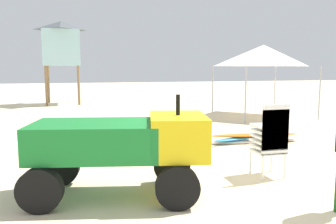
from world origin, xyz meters
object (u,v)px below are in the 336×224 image
surfboard_pile (253,138)px  popup_canopy (263,56)px  utility_cart (123,144)px  stacked_plastic_chairs (271,135)px  lifeguard_tower (62,43)px

surfboard_pile → popup_canopy: (2.73, 4.38, 2.23)m
popup_canopy → utility_cart: bearing=-131.6°
stacked_plastic_chairs → popup_canopy: 8.18m
stacked_plastic_chairs → surfboard_pile: 2.95m
lifeguard_tower → surfboard_pile: bearing=-66.1°
stacked_plastic_chairs → lifeguard_tower: size_ratio=0.30×
stacked_plastic_chairs → surfboard_pile: stacked_plastic_chairs is taller
utility_cart → popup_canopy: (6.42, 7.23, 1.56)m
utility_cart → stacked_plastic_chairs: bearing=4.5°
surfboard_pile → popup_canopy: 5.62m
popup_canopy → stacked_plastic_chairs: bearing=-118.8°
utility_cart → stacked_plastic_chairs: 2.57m
utility_cart → popup_canopy: size_ratio=0.91×
stacked_plastic_chairs → surfboard_pile: size_ratio=0.53×
utility_cart → lifeguard_tower: size_ratio=0.65×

